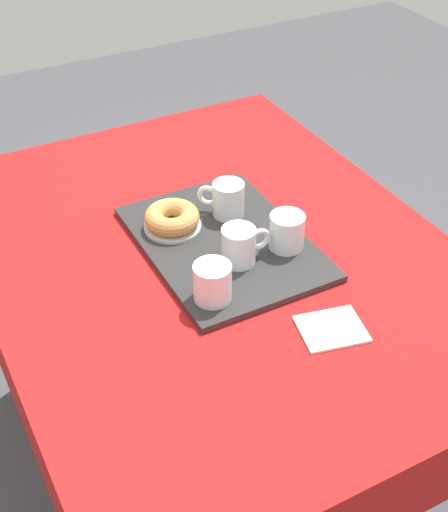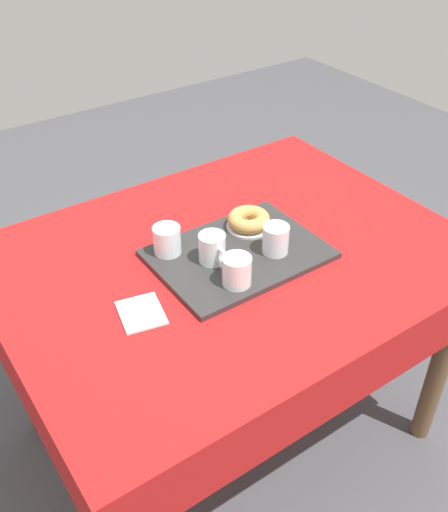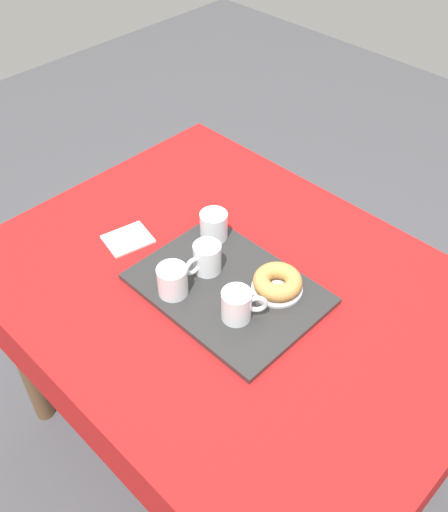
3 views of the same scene
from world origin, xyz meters
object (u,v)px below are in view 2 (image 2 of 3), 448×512
(tea_mug_right, at_px, (276,239))
(water_glass_far, at_px, (167,241))
(serving_tray, at_px, (238,254))
(water_glass_near, at_px, (237,272))
(donut_plate_left, at_px, (249,227))
(paper_napkin, at_px, (141,313))
(sugar_donut_left, at_px, (249,219))
(tea_mug_left, at_px, (213,249))
(dining_table, at_px, (231,282))

(tea_mug_right, bearing_deg, water_glass_far, -33.77)
(serving_tray, distance_m, water_glass_near, 0.14)
(water_glass_far, bearing_deg, water_glass_near, 109.40)
(donut_plate_left, height_order, paper_napkin, donut_plate_left)
(sugar_donut_left, bearing_deg, serving_tray, 40.17)
(tea_mug_left, xyz_separation_m, water_glass_far, (0.08, -0.10, -0.00))
(paper_napkin, bearing_deg, serving_tray, -170.34)
(serving_tray, bearing_deg, sugar_donut_left, -139.83)
(tea_mug_left, relative_size, water_glass_far, 1.40)
(serving_tray, height_order, tea_mug_right, tea_mug_right)
(dining_table, height_order, serving_tray, serving_tray)
(serving_tray, xyz_separation_m, water_glass_far, (0.16, -0.11, 0.04))
(tea_mug_left, relative_size, sugar_donut_left, 0.90)
(dining_table, bearing_deg, water_glass_far, -28.69)
(serving_tray, xyz_separation_m, water_glass_near, (0.08, 0.11, 0.04))
(water_glass_near, bearing_deg, donut_plate_left, -133.44)
(tea_mug_right, xyz_separation_m, water_glass_far, (0.25, -0.16, -0.00))
(serving_tray, xyz_separation_m, paper_napkin, (0.33, 0.06, -0.01))
(tea_mug_right, bearing_deg, sugar_donut_left, -94.01)
(serving_tray, bearing_deg, water_glass_far, -34.24)
(sugar_donut_left, distance_m, paper_napkin, 0.45)
(dining_table, distance_m, sugar_donut_left, 0.19)
(serving_tray, distance_m, water_glass_far, 0.20)
(dining_table, height_order, water_glass_near, water_glass_near)
(water_glass_near, bearing_deg, tea_mug_right, -162.38)
(water_glass_near, distance_m, sugar_donut_left, 0.26)
(water_glass_far, distance_m, donut_plate_left, 0.26)
(tea_mug_left, bearing_deg, serving_tray, 176.12)
(tea_mug_right, bearing_deg, donut_plate_left, -94.01)
(water_glass_far, xyz_separation_m, paper_napkin, (0.17, 0.17, -0.05))
(serving_tray, relative_size, water_glass_near, 5.78)
(water_glass_near, relative_size, paper_napkin, 0.65)
(water_glass_far, bearing_deg, tea_mug_left, 127.35)
(tea_mug_left, height_order, paper_napkin, tea_mug_left)
(tea_mug_left, distance_m, donut_plate_left, 0.19)
(serving_tray, distance_m, tea_mug_right, 0.11)
(sugar_donut_left, bearing_deg, dining_table, 28.50)
(water_glass_near, relative_size, donut_plate_left, 0.62)
(dining_table, xyz_separation_m, water_glass_near, (0.08, 0.13, 0.16))
(serving_tray, distance_m, tea_mug_left, 0.09)
(serving_tray, height_order, paper_napkin, serving_tray)
(water_glass_near, relative_size, water_glass_far, 1.00)
(dining_table, height_order, sugar_donut_left, sugar_donut_left)
(serving_tray, height_order, donut_plate_left, donut_plate_left)
(serving_tray, xyz_separation_m, tea_mug_left, (0.08, -0.01, 0.05))
(serving_tray, relative_size, paper_napkin, 3.75)
(dining_table, distance_m, tea_mug_right, 0.20)
(tea_mug_left, height_order, water_glass_near, tea_mug_left)
(serving_tray, bearing_deg, water_glass_near, 52.30)
(sugar_donut_left, height_order, paper_napkin, sugar_donut_left)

